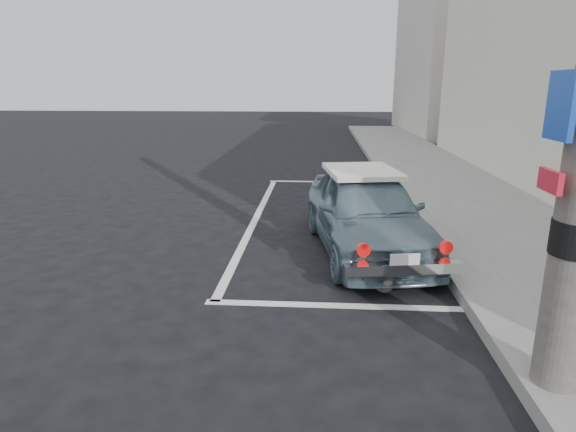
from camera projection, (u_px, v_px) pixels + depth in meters
name	position (u px, v px, depth m)	size (l,w,h in m)	color
ground	(298.00, 286.00, 5.76)	(80.00, 80.00, 0.00)	black
sidewalk	(509.00, 236.00, 7.46)	(2.80, 40.00, 0.15)	slate
building_far	(447.00, 50.00, 23.56)	(3.50, 10.00, 8.00)	beige
pline_rear	(341.00, 306.00, 5.25)	(3.00, 0.12, 0.01)	silver
pline_front	(330.00, 182.00, 11.99)	(3.00, 0.12, 0.01)	silver
pline_side	(256.00, 218.00, 8.71)	(0.12, 7.00, 0.01)	silver
retro_coupe	(366.00, 211.00, 6.85)	(1.91, 3.63, 1.18)	slate
cat	(384.00, 282.00, 5.58)	(0.28, 0.53, 0.28)	brown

